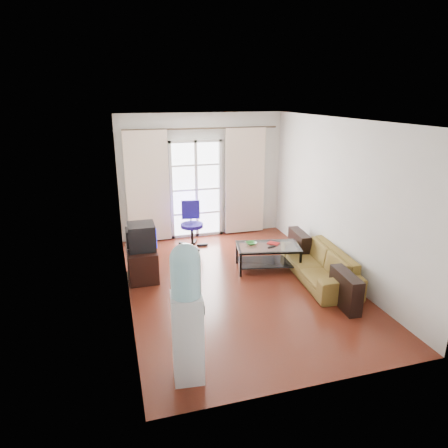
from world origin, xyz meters
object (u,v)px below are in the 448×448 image
Objects in this scene: coffee_table at (268,254)px; crt_tv at (141,237)px; tv_stand at (142,264)px; task_chair at (192,234)px; water_cooler at (187,312)px; sofa at (319,264)px.

coffee_table is 2.46× the size of crt_tv.
tv_stand is (-2.23, 0.26, -0.03)m from coffee_table.
task_chair is 4.16m from water_cooler.
task_chair is (1.13, 1.23, -0.48)m from crt_tv.
crt_tv reaches higher than coffee_table.
water_cooler is at bearing -95.86° from task_chair.
sofa is at bearing -42.63° from coffee_table.
tv_stand is (-2.92, 0.89, -0.01)m from sofa.
task_chair reaches higher than sofa.
tv_stand is 0.49m from crt_tv.
task_chair is at bearing 47.62° from tv_stand.
coffee_table is 1.86m from task_chair.
sofa is 1.19× the size of water_cooler.
crt_tv is (-2.23, 0.28, 0.46)m from coffee_table.
sofa is 3.06m from tv_stand.
sofa reaches higher than tv_stand.
crt_tv is 1.74m from task_chair.
water_cooler reaches higher than sofa.
coffee_table is at bearing -47.71° from task_chair.
task_chair reaches higher than tv_stand.
tv_stand is at bearing 173.47° from coffee_table.
task_chair is at bearing 83.56° from water_cooler.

